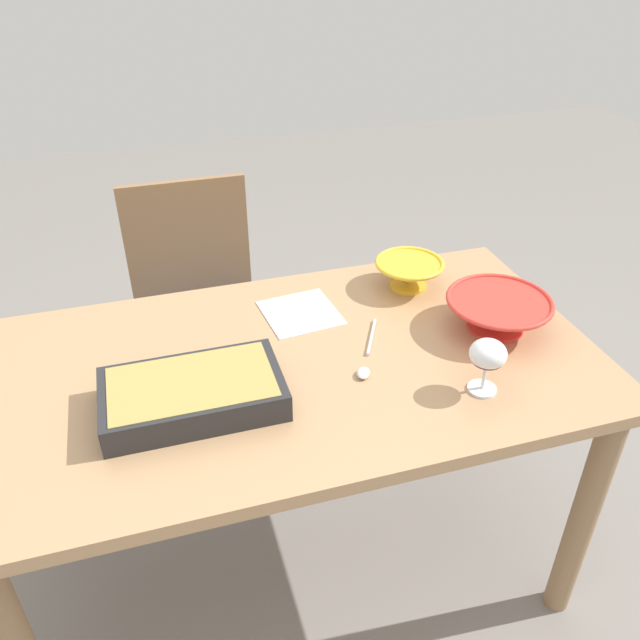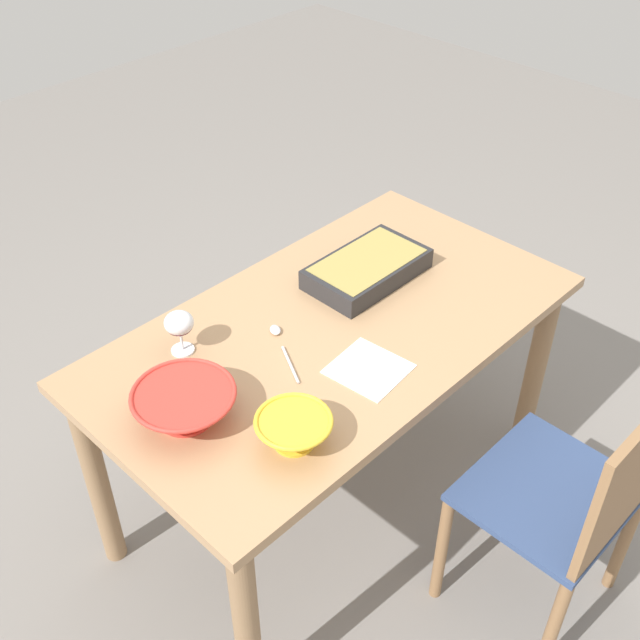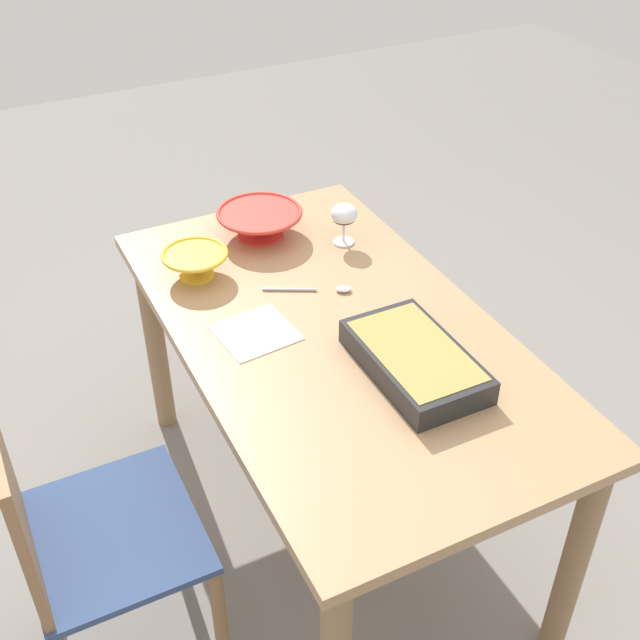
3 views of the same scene
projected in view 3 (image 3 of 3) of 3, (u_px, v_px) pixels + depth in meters
name	position (u px, v px, depth m)	size (l,w,h in m)	color
ground_plane	(332.00, 516.00, 2.56)	(8.00, 8.00, 0.00)	gray
dining_table	(334.00, 360.00, 2.18)	(1.45, 0.80, 0.76)	tan
chair	(77.00, 534.00, 1.89)	(0.44, 0.40, 0.90)	#334772
wine_glass	(344.00, 216.00, 2.41)	(0.08, 0.08, 0.13)	white
casserole_dish	(415.00, 359.00, 1.95)	(0.38, 0.22, 0.07)	#262628
mixing_bowl	(195.00, 263.00, 2.29)	(0.19, 0.19, 0.08)	yellow
small_bowl	(260.00, 222.00, 2.47)	(0.26, 0.26, 0.09)	red
serving_spoon	(325.00, 289.00, 2.25)	(0.13, 0.23, 0.01)	silver
napkin	(256.00, 332.00, 2.09)	(0.19, 0.19, 0.00)	white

